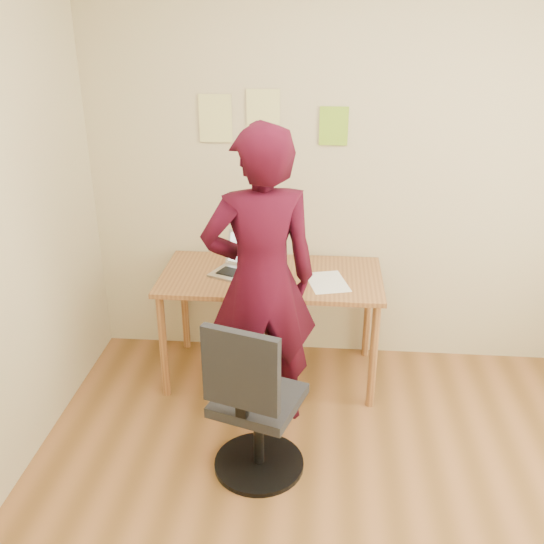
# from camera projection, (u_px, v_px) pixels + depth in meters

# --- Properties ---
(room) EXTENTS (3.58, 3.58, 2.78)m
(room) POSITION_uv_depth(u_px,v_px,m) (370.00, 281.00, 2.30)
(room) COLOR brown
(room) RESTS_ON ground
(desk) EXTENTS (1.40, 0.70, 0.74)m
(desk) POSITION_uv_depth(u_px,v_px,m) (271.00, 287.00, 3.88)
(desk) COLOR #9D6836
(desk) RESTS_ON ground
(laptop) EXTENTS (0.41, 0.39, 0.23)m
(laptop) POSITION_uv_depth(u_px,v_px,m) (242.00, 265.00, 3.86)
(laptop) COLOR #ABABB2
(laptop) RESTS_ON desk
(paper_sheet) EXTENTS (0.30, 0.37, 0.00)m
(paper_sheet) POSITION_uv_depth(u_px,v_px,m) (327.00, 282.00, 3.74)
(paper_sheet) COLOR white
(paper_sheet) RESTS_ON desk
(phone) EXTENTS (0.06, 0.11, 0.01)m
(phone) POSITION_uv_depth(u_px,v_px,m) (291.00, 286.00, 3.68)
(phone) COLOR black
(phone) RESTS_ON desk
(wall_note_left) EXTENTS (0.21, 0.00, 0.30)m
(wall_note_left) POSITION_uv_depth(u_px,v_px,m) (215.00, 118.00, 3.83)
(wall_note_left) COLOR #ECE68D
(wall_note_left) RESTS_ON room
(wall_note_mid) EXTENTS (0.21, 0.00, 0.30)m
(wall_note_mid) POSITION_uv_depth(u_px,v_px,m) (263.00, 114.00, 3.80)
(wall_note_mid) COLOR #ECE68D
(wall_note_mid) RESTS_ON room
(wall_note_right) EXTENTS (0.18, 0.00, 0.24)m
(wall_note_right) POSITION_uv_depth(u_px,v_px,m) (334.00, 126.00, 3.79)
(wall_note_right) COLOR #8DC42C
(wall_note_right) RESTS_ON room
(office_chair) EXTENTS (0.52, 0.53, 0.94)m
(office_chair) POSITION_uv_depth(u_px,v_px,m) (254.00, 411.00, 3.10)
(office_chair) COLOR black
(office_chair) RESTS_ON ground
(person) EXTENTS (0.75, 0.60, 1.79)m
(person) POSITION_uv_depth(u_px,v_px,m) (261.00, 282.00, 3.38)
(person) COLOR #370716
(person) RESTS_ON ground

